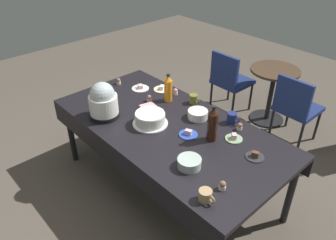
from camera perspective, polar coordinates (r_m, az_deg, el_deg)
The scene contains 25 objects.
ground at distance 3.41m, azimuth 0.00°, elevation -11.37°, with size 9.00×9.00×0.00m, color brown.
potluck_table at distance 2.97m, azimuth 0.00°, elevation -1.81°, with size 2.20×1.10×0.75m.
frosted_layer_cake at distance 2.92m, azimuth -3.11°, elevation 0.21°, with size 0.32×0.32×0.12m.
slow_cooker at distance 3.03m, azimuth -11.11°, elevation 3.18°, with size 0.27×0.27×0.34m.
glass_salad_bowl at distance 2.47m, azimuth 3.70°, elevation -7.34°, with size 0.18×0.18×0.07m, color #B2C6BC.
ceramic_snack_bowl at distance 3.03m, azimuth 5.15°, elevation 1.00°, with size 0.18×0.18×0.08m, color silver.
dessert_plate_charcoal at distance 2.65m, azimuth 14.76°, elevation -6.02°, with size 0.15×0.15×0.05m.
dessert_plate_cobalt at distance 2.81m, azimuth 3.52°, elevation -2.38°, with size 0.16×0.16×0.05m.
dessert_plate_cream at distance 3.52m, azimuth -1.04°, elevation 5.41°, with size 0.18×0.18×0.05m.
dessert_plate_sage at distance 2.81m, azimuth 11.28°, elevation -3.05°, with size 0.15×0.15×0.05m.
dessert_plate_white at distance 3.55m, azimuth -4.79°, elevation 5.54°, with size 0.18×0.18×0.05m.
cupcake_mint at distance 2.93m, azimuth 12.25°, elevation -1.10°, with size 0.05×0.05×0.07m.
cupcake_lemon at distance 3.41m, azimuth 1.29°, elevation 4.90°, with size 0.05×0.05×0.07m.
cupcake_vanilla at distance 3.29m, azimuth -3.28°, elevation 3.76°, with size 0.05×0.05×0.07m.
cupcake_berry at distance 3.67m, azimuth -8.55°, elevation 6.62°, with size 0.05×0.05×0.07m.
cupcake_rose at distance 2.33m, azimuth 9.37°, elevation -11.07°, with size 0.05×0.05×0.07m.
soda_bottle_cola at distance 2.70m, azimuth 7.68°, elevation -0.73°, with size 0.09×0.09×0.32m.
soda_bottle_orange_juice at distance 3.26m, azimuth 0.04°, elevation 5.45°, with size 0.08×0.08×0.29m.
coffee_mug_olive at distance 3.26m, azimuth 4.43°, elevation 3.64°, with size 0.12×0.08×0.09m.
coffee_mug_navy at distance 3.00m, azimuth 10.97°, elevation 0.35°, with size 0.13×0.09×0.10m.
coffee_mug_tan at distance 2.23m, azimuth 6.49°, elevation -12.80°, with size 0.13×0.09×0.08m.
paper_napkin_stack at distance 3.18m, azimuth -3.33°, elevation 2.19°, with size 0.14×0.14×0.02m, color pink.
maroon_chair_left at distance 4.44m, azimuth 10.54°, elevation 7.04°, with size 0.45×0.45×0.85m.
maroon_chair_right at distance 4.01m, azimuth 21.16°, elevation 2.34°, with size 0.45×0.45×0.85m.
round_cafe_table at distance 4.36m, azimuth 17.55°, elevation 5.67°, with size 0.60×0.60×0.72m.
Camera 1 is at (1.81, -1.65, 2.38)m, focal length 35.37 mm.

